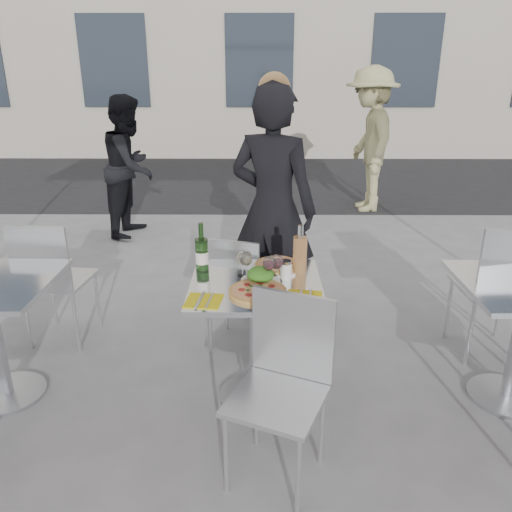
{
  "coord_description": "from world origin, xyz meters",
  "views": [
    {
      "loc": [
        0.02,
        -2.52,
        1.85
      ],
      "look_at": [
        0.0,
        0.15,
        0.85
      ],
      "focal_mm": 35.0,
      "sensor_mm": 36.0,
      "label": 1
    }
  ],
  "objects_px": {
    "napkin_right": "(304,297)",
    "napkin_left": "(204,301)",
    "pizza_far": "(277,266)",
    "wineglass_red_b": "(277,263)",
    "pizza_near": "(258,291)",
    "chair_near": "(284,373)",
    "side_chair_lfar": "(51,274)",
    "wineglass_white_a": "(242,258)",
    "woman_diner": "(273,209)",
    "carafe": "(300,254)",
    "chair_far": "(236,284)",
    "wineglass_red_a": "(269,264)",
    "main_table": "(256,317)",
    "pedestrian_a": "(130,167)",
    "sugar_shaker": "(286,270)",
    "side_chair_rfar": "(501,281)",
    "wineglass_white_b": "(246,260)",
    "pedestrian_b": "(369,140)",
    "salad_plate": "(261,276)",
    "wine_bottle": "(202,253)"
  },
  "relations": [
    {
      "from": "chair_far",
      "to": "chair_near",
      "type": "bearing_deg",
      "value": 120.4
    },
    {
      "from": "wine_bottle",
      "to": "carafe",
      "type": "distance_m",
      "value": 0.56
    },
    {
      "from": "wineglass_white_a",
      "to": "chair_far",
      "type": "bearing_deg",
      "value": 97.33
    },
    {
      "from": "chair_far",
      "to": "wineglass_red_b",
      "type": "bearing_deg",
      "value": 132.14
    },
    {
      "from": "main_table",
      "to": "pedestrian_a",
      "type": "height_order",
      "value": "pedestrian_a"
    },
    {
      "from": "wineglass_red_a",
      "to": "wine_bottle",
      "type": "bearing_deg",
      "value": 157.85
    },
    {
      "from": "side_chair_rfar",
      "to": "chair_far",
      "type": "bearing_deg",
      "value": -4.62
    },
    {
      "from": "chair_far",
      "to": "side_chair_rfar",
      "type": "relative_size",
      "value": 0.87
    },
    {
      "from": "wineglass_white_b",
      "to": "chair_near",
      "type": "bearing_deg",
      "value": -72.91
    },
    {
      "from": "chair_near",
      "to": "napkin_left",
      "type": "bearing_deg",
      "value": 165.57
    },
    {
      "from": "salad_plate",
      "to": "napkin_left",
      "type": "xyz_separation_m",
      "value": [
        -0.29,
        -0.25,
        -0.03
      ]
    },
    {
      "from": "wineglass_red_a",
      "to": "salad_plate",
      "type": "bearing_deg",
      "value": 164.26
    },
    {
      "from": "woman_diner",
      "to": "carafe",
      "type": "relative_size",
      "value": 6.16
    },
    {
      "from": "side_chair_lfar",
      "to": "wineglass_white_a",
      "type": "height_order",
      "value": "side_chair_lfar"
    },
    {
      "from": "sugar_shaker",
      "to": "wineglass_red_b",
      "type": "distance_m",
      "value": 0.09
    },
    {
      "from": "chair_near",
      "to": "pedestrian_b",
      "type": "distance_m",
      "value": 5.06
    },
    {
      "from": "napkin_right",
      "to": "napkin_left",
      "type": "bearing_deg",
      "value": -166.91
    },
    {
      "from": "main_table",
      "to": "chair_near",
      "type": "xyz_separation_m",
      "value": [
        0.14,
        -0.54,
        -0.01
      ]
    },
    {
      "from": "pizza_near",
      "to": "sugar_shaker",
      "type": "height_order",
      "value": "sugar_shaker"
    },
    {
      "from": "side_chair_lfar",
      "to": "wineglass_white_b",
      "type": "xyz_separation_m",
      "value": [
        1.36,
        -0.55,
        0.32
      ]
    },
    {
      "from": "chair_near",
      "to": "wineglass_red_b",
      "type": "xyz_separation_m",
      "value": [
        -0.02,
        0.56,
        0.33
      ]
    },
    {
      "from": "side_chair_rfar",
      "to": "wineglass_red_b",
      "type": "bearing_deg",
      "value": 14.89
    },
    {
      "from": "side_chair_lfar",
      "to": "pizza_far",
      "type": "bearing_deg",
      "value": 171.77
    },
    {
      "from": "carafe",
      "to": "sugar_shaker",
      "type": "distance_m",
      "value": 0.13
    },
    {
      "from": "salad_plate",
      "to": "napkin_right",
      "type": "height_order",
      "value": "salad_plate"
    },
    {
      "from": "wineglass_red_a",
      "to": "napkin_right",
      "type": "height_order",
      "value": "wineglass_red_a"
    },
    {
      "from": "carafe",
      "to": "napkin_right",
      "type": "relative_size",
      "value": 1.42
    },
    {
      "from": "side_chair_rfar",
      "to": "carafe",
      "type": "distance_m",
      "value": 1.4
    },
    {
      "from": "main_table",
      "to": "carafe",
      "type": "relative_size",
      "value": 2.59
    },
    {
      "from": "wine_bottle",
      "to": "napkin_right",
      "type": "relative_size",
      "value": 1.45
    },
    {
      "from": "main_table",
      "to": "napkin_left",
      "type": "distance_m",
      "value": 0.41
    },
    {
      "from": "wineglass_white_a",
      "to": "wineglass_red_b",
      "type": "height_order",
      "value": "same"
    },
    {
      "from": "pizza_far",
      "to": "wineglass_red_b",
      "type": "relative_size",
      "value": 1.93
    },
    {
      "from": "wineglass_white_b",
      "to": "woman_diner",
      "type": "bearing_deg",
      "value": 79.73
    },
    {
      "from": "pedestrian_b",
      "to": "chair_far",
      "type": "bearing_deg",
      "value": -24.25
    },
    {
      "from": "chair_near",
      "to": "wineglass_white_b",
      "type": "height_order",
      "value": "wineglass_white_b"
    },
    {
      "from": "chair_near",
      "to": "woman_diner",
      "type": "distance_m",
      "value": 1.58
    },
    {
      "from": "pizza_near",
      "to": "wineglass_white_a",
      "type": "distance_m",
      "value": 0.26
    },
    {
      "from": "sugar_shaker",
      "to": "napkin_right",
      "type": "relative_size",
      "value": 0.53
    },
    {
      "from": "woman_diner",
      "to": "wineglass_red_a",
      "type": "height_order",
      "value": "woman_diner"
    },
    {
      "from": "sugar_shaker",
      "to": "woman_diner",
      "type": "bearing_deg",
      "value": 93.19
    },
    {
      "from": "salad_plate",
      "to": "wineglass_red_b",
      "type": "xyz_separation_m",
      "value": [
        0.09,
        0.01,
        0.07
      ]
    },
    {
      "from": "woman_diner",
      "to": "pedestrian_a",
      "type": "xyz_separation_m",
      "value": [
        -1.59,
        2.21,
        -0.1
      ]
    },
    {
      "from": "pizza_near",
      "to": "napkin_left",
      "type": "height_order",
      "value": "pizza_near"
    },
    {
      "from": "side_chair_lfar",
      "to": "wineglass_red_a",
      "type": "distance_m",
      "value": 1.64
    },
    {
      "from": "wineglass_white_b",
      "to": "wineglass_red_b",
      "type": "height_order",
      "value": "same"
    },
    {
      "from": "napkin_right",
      "to": "side_chair_rfar",
      "type": "bearing_deg",
      "value": 33.83
    },
    {
      "from": "pedestrian_b",
      "to": "chair_near",
      "type": "bearing_deg",
      "value": -16.5
    },
    {
      "from": "pedestrian_b",
      "to": "wineglass_red_a",
      "type": "relative_size",
      "value": 12.09
    },
    {
      "from": "pizza_near",
      "to": "wineglass_red_a",
      "type": "bearing_deg",
      "value": 66.03
    }
  ]
}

